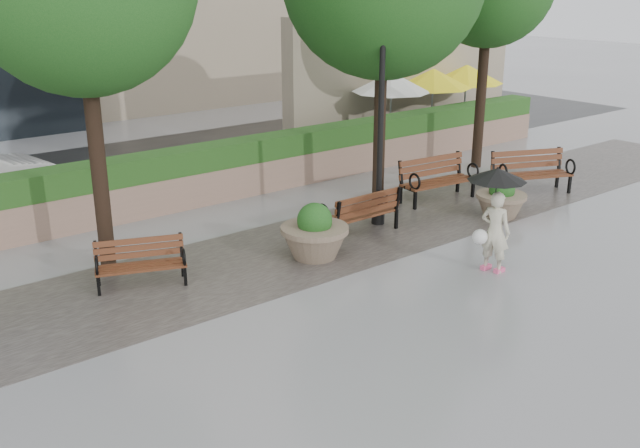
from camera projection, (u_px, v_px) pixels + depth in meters
ground at (422, 295)px, 12.07m from camera, size 100.00×100.00×0.00m
cobble_strip at (313, 245)px, 14.28m from camera, size 28.00×3.20×0.01m
hedge_wall at (210, 173)px, 17.03m from camera, size 24.00×0.80×1.35m
cafe_wall at (406, 73)px, 24.40m from camera, size 10.00×0.60×4.00m
cafe_hedge at (441, 130)px, 22.99m from camera, size 8.00×0.50×0.90m
asphalt_street at (140, 167)px, 20.20m from camera, size 40.00×7.00×0.00m
bench_1 at (142, 273)px, 12.34m from camera, size 1.63×1.12×0.82m
bench_2 at (360, 222)px, 14.83m from camera, size 1.74×0.70×0.93m
bench_3 at (437, 188)px, 17.09m from camera, size 1.99×0.96×1.03m
bench_4 at (531, 181)px, 17.68m from camera, size 2.08×1.48×1.04m
planter_left at (315, 237)px, 13.54m from camera, size 1.30×1.30×1.09m
planter_right at (501, 201)px, 15.89m from camera, size 1.11×1.11×0.93m
lamppost at (380, 136)px, 14.93m from camera, size 0.28×0.28×4.41m
patio_umb_white at (391, 83)px, 22.24m from camera, size 2.50×2.50×2.30m
patio_umb_yellow_a at (433, 79)px, 23.10m from camera, size 2.50×2.50×2.30m
patio_umb_yellow_b at (467, 74)px, 24.15m from camera, size 2.50×2.50×2.30m
pedestrian at (496, 210)px, 12.70m from camera, size 1.05×1.05×1.92m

